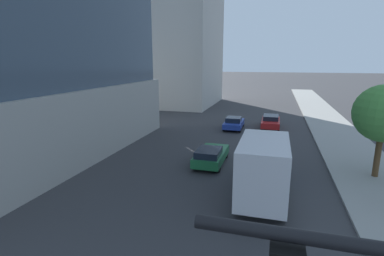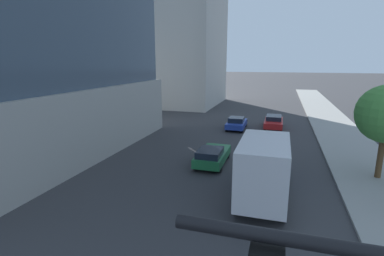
# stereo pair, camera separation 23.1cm
# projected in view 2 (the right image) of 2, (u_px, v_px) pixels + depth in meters

# --- Properties ---
(sidewalk) EXTENTS (4.90, 120.00, 0.15)m
(sidewalk) POSITION_uv_depth(u_px,v_px,m) (375.00, 180.00, 18.32)
(sidewalk) COLOR gray
(sidewalk) RESTS_ON ground
(construction_building) EXTENTS (13.42, 16.86, 35.99)m
(construction_building) POSITION_uv_depth(u_px,v_px,m) (181.00, 6.00, 47.86)
(construction_building) COLOR #B2AFA8
(construction_building) RESTS_ON ground
(car_blue) EXTENTS (1.88, 4.09, 1.35)m
(car_blue) POSITION_uv_depth(u_px,v_px,m) (236.00, 123.00, 32.00)
(car_blue) COLOR #233D9E
(car_blue) RESTS_ON ground
(car_green) EXTENTS (1.90, 4.43, 1.34)m
(car_green) POSITION_uv_depth(u_px,v_px,m) (212.00, 155.00, 21.08)
(car_green) COLOR #1E6638
(car_green) RESTS_ON ground
(car_red) EXTENTS (1.94, 4.64, 1.37)m
(car_red) POSITION_uv_depth(u_px,v_px,m) (274.00, 122.00, 32.71)
(car_red) COLOR red
(car_red) RESTS_ON ground
(box_truck) EXTENTS (2.40, 6.86, 3.45)m
(box_truck) POSITION_uv_depth(u_px,v_px,m) (264.00, 166.00, 15.49)
(box_truck) COLOR #1E4799
(box_truck) RESTS_ON ground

